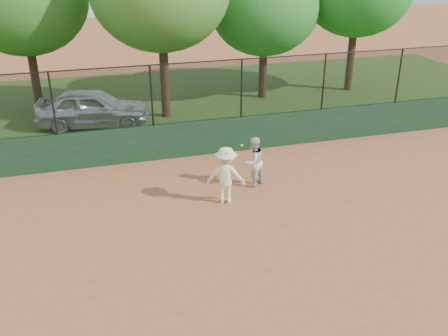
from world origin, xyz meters
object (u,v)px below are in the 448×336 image
object	(u,v)px
player_second	(253,162)
player_main	(226,175)
parked_car	(93,108)
tree_3	(265,7)

from	to	relation	value
player_second	player_main	xyz separation A→B (m)	(-1.06, -0.78, 0.06)
parked_car	player_second	world-z (taller)	player_second
player_main	tree_3	world-z (taller)	tree_3
player_second	player_main	world-z (taller)	player_main
parked_car	tree_3	size ratio (longest dim) A/B	0.70
player_second	player_main	bearing A→B (deg)	7.39
parked_car	tree_3	xyz separation A→B (m)	(7.68, 1.86, 3.28)
player_main	player_second	bearing A→B (deg)	36.48
tree_3	parked_car	bearing A→B (deg)	-166.38
player_second	tree_3	size ratio (longest dim) A/B	0.25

